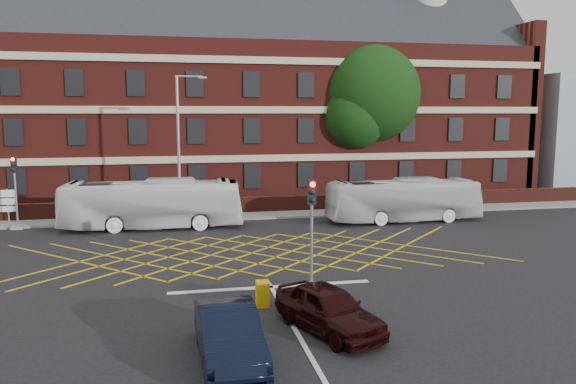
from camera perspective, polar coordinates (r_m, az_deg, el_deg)
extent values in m
plane|color=black|center=(25.66, -3.09, -7.30)|extent=(120.00, 120.00, 0.00)
cube|color=#571B16|center=(46.63, -7.18, 7.02)|extent=(50.00, 12.00, 12.00)
cube|color=black|center=(46.91, -7.31, 14.37)|extent=(51.00, 10.61, 10.61)
cube|color=#B7A88C|center=(40.56, -6.53, 8.30)|extent=(50.00, 0.18, 0.50)
cube|color=black|center=(40.60, -6.50, 6.18)|extent=(1.20, 0.14, 1.80)
cylinder|color=#B7A88C|center=(51.91, 13.81, 16.93)|extent=(3.60, 3.60, 6.00)
cube|color=#4E1B14|center=(38.17, -5.98, -1.40)|extent=(56.00, 0.50, 1.10)
cube|color=slate|center=(37.27, -5.82, -2.39)|extent=(60.00, 3.00, 0.12)
cube|color=#CC990C|center=(27.57, -3.70, -6.20)|extent=(8.22, 8.22, 0.02)
cube|color=silver|center=(22.34, -1.74, -9.61)|extent=(8.00, 0.30, 0.02)
cube|color=silver|center=(16.39, 2.31, -16.38)|extent=(0.15, 14.00, 0.02)
imported|color=white|center=(34.00, -13.62, -1.18)|extent=(10.65, 3.07, 2.93)
imported|color=silver|center=(35.94, 11.67, -0.80)|extent=(9.77, 2.35, 2.72)
imported|color=black|center=(15.98, -6.05, -14.17)|extent=(1.76, 4.63, 1.51)
imported|color=black|center=(17.92, 4.16, -11.74)|extent=(3.15, 4.60, 1.46)
cylinder|color=black|center=(44.43, 8.23, 3.53)|extent=(0.90, 0.90, 6.70)
sphere|color=black|center=(44.32, 8.36, 9.82)|extent=(7.63, 7.63, 7.63)
sphere|color=black|center=(43.05, 6.79, 7.61)|extent=(4.96, 4.96, 4.96)
sphere|color=black|center=(45.57, 9.77, 8.07)|extent=(4.58, 4.58, 4.58)
cube|color=slate|center=(22.08, 2.38, -9.59)|extent=(0.70, 0.70, 0.20)
cylinder|color=gray|center=(21.64, 2.40, -5.42)|extent=(0.12, 0.12, 3.50)
cube|color=black|center=(21.25, 2.44, -0.04)|extent=(0.30, 0.25, 0.95)
sphere|color=#FF0C05|center=(21.08, 2.53, 0.77)|extent=(0.20, 0.20, 0.20)
cube|color=slate|center=(36.80, -25.74, -3.23)|extent=(0.70, 0.70, 0.20)
cylinder|color=gray|center=(36.53, -25.89, -0.69)|extent=(0.12, 0.12, 3.50)
cube|color=black|center=(36.31, -26.09, 2.51)|extent=(0.30, 0.25, 0.95)
sphere|color=#FF0C05|center=(36.15, -26.18, 2.99)|extent=(0.20, 0.20, 0.20)
cube|color=slate|center=(34.82, -10.85, -3.17)|extent=(1.00, 1.00, 0.20)
cylinder|color=gray|center=(34.26, -11.04, 4.00)|extent=(0.18, 0.18, 8.91)
cylinder|color=gray|center=(34.26, -10.05, 11.48)|extent=(1.60, 0.12, 0.12)
cube|color=gray|center=(34.29, -8.69, 11.43)|extent=(0.50, 0.20, 0.12)
cylinder|color=gray|center=(38.48, -26.57, -1.31)|extent=(0.10, 0.10, 2.20)
cube|color=silver|center=(38.30, -26.67, -0.14)|extent=(1.10, 0.06, 0.45)
cube|color=silver|center=(38.36, -26.62, -0.88)|extent=(1.10, 0.06, 0.40)
cube|color=silver|center=(38.43, -26.58, -1.55)|extent=(1.10, 0.06, 0.35)
cube|color=gold|center=(20.08, -2.60, -10.29)|extent=(0.46, 0.38, 0.94)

